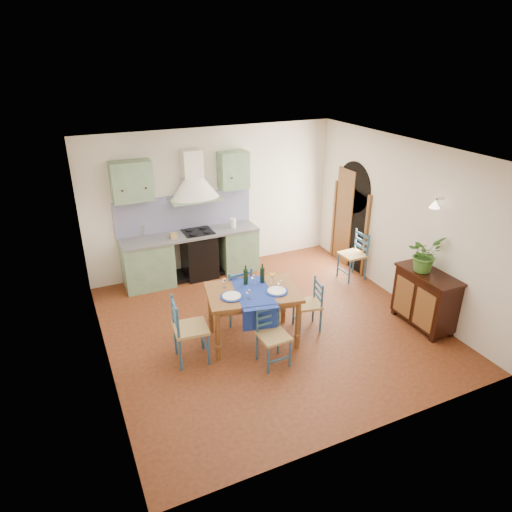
{
  "coord_description": "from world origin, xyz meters",
  "views": [
    {
      "loc": [
        -2.79,
        -5.6,
        4.09
      ],
      "look_at": [
        -0.1,
        0.3,
        1.14
      ],
      "focal_mm": 32.0,
      "sensor_mm": 36.0,
      "label": 1
    }
  ],
  "objects_px": {
    "dining_table": "(253,297)",
    "sideboard": "(425,297)",
    "potted_plant": "(425,254)",
    "chair_near": "(273,336)"
  },
  "relations": [
    {
      "from": "dining_table",
      "to": "potted_plant",
      "type": "bearing_deg",
      "value": -13.53
    },
    {
      "from": "dining_table",
      "to": "sideboard",
      "type": "distance_m",
      "value": 2.77
    },
    {
      "from": "dining_table",
      "to": "sideboard",
      "type": "xyz_separation_m",
      "value": [
        2.65,
        -0.75,
        -0.24
      ]
    },
    {
      "from": "chair_near",
      "to": "sideboard",
      "type": "bearing_deg",
      "value": -2.91
    },
    {
      "from": "dining_table",
      "to": "chair_near",
      "type": "height_order",
      "value": "dining_table"
    },
    {
      "from": "dining_table",
      "to": "sideboard",
      "type": "height_order",
      "value": "dining_table"
    },
    {
      "from": "dining_table",
      "to": "chair_near",
      "type": "relative_size",
      "value": 1.73
    },
    {
      "from": "sideboard",
      "to": "potted_plant",
      "type": "xyz_separation_m",
      "value": [
        -0.05,
        0.12,
        0.71
      ]
    },
    {
      "from": "dining_table",
      "to": "potted_plant",
      "type": "xyz_separation_m",
      "value": [
        2.61,
        -0.63,
        0.47
      ]
    },
    {
      "from": "chair_near",
      "to": "sideboard",
      "type": "relative_size",
      "value": 0.82
    }
  ]
}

